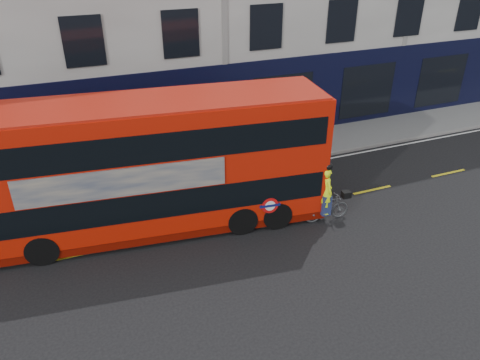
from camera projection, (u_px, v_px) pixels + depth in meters
ground at (304, 230)px, 16.69m from camera, size 120.00×120.00×0.00m
pavement at (237, 155)px, 21.96m from camera, size 60.00×3.00×0.12m
kerb at (250, 169)px, 20.74m from camera, size 60.00×0.12×0.13m
road_edge_line at (252, 173)px, 20.52m from camera, size 58.00×0.10×0.01m
lane_dashes at (285, 209)px, 17.91m from camera, size 58.00×0.12×0.01m
bus at (156, 166)px, 15.80m from camera, size 11.96×4.02×4.74m
cyclist at (327, 202)px, 16.86m from camera, size 1.79×0.67×2.39m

